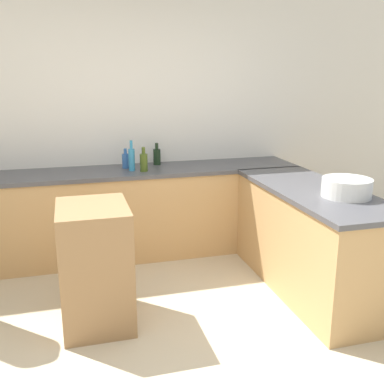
# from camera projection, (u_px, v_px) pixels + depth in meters

# --- Properties ---
(ground_plane) EXTENTS (14.00, 14.00, 0.00)m
(ground_plane) POSITION_uv_depth(u_px,v_px,m) (192.00, 368.00, 2.89)
(ground_plane) COLOR beige
(wall_back) EXTENTS (8.00, 0.06, 2.70)m
(wall_back) POSITION_uv_depth(u_px,v_px,m) (133.00, 121.00, 4.72)
(wall_back) COLOR white
(wall_back) RESTS_ON ground_plane
(counter_back) EXTENTS (3.26, 0.64, 0.90)m
(counter_back) POSITION_uv_depth(u_px,v_px,m) (141.00, 212.00, 4.64)
(counter_back) COLOR tan
(counter_back) RESTS_ON ground_plane
(counter_peninsula) EXTENTS (0.69, 1.79, 0.90)m
(counter_peninsula) POSITION_uv_depth(u_px,v_px,m) (311.00, 239.00, 3.86)
(counter_peninsula) COLOR tan
(counter_peninsula) RESTS_ON ground_plane
(island_table) EXTENTS (0.51, 0.63, 0.92)m
(island_table) POSITION_uv_depth(u_px,v_px,m) (95.00, 265.00, 3.32)
(island_table) COLOR #997047
(island_table) RESTS_ON ground_plane
(mixing_bowl) EXTENTS (0.38, 0.38, 0.15)m
(mixing_bowl) POSITION_uv_depth(u_px,v_px,m) (347.00, 188.00, 3.48)
(mixing_bowl) COLOR white
(mixing_bowl) RESTS_ON counter_peninsula
(olive_oil_bottle) EXTENTS (0.08, 0.08, 0.24)m
(olive_oil_bottle) POSITION_uv_depth(u_px,v_px,m) (144.00, 162.00, 4.39)
(olive_oil_bottle) COLOR #475B1E
(olive_oil_bottle) RESTS_ON counter_back
(wine_bottle_dark) EXTENTS (0.08, 0.08, 0.23)m
(wine_bottle_dark) POSITION_uv_depth(u_px,v_px,m) (157.00, 156.00, 4.72)
(wine_bottle_dark) COLOR black
(wine_bottle_dark) RESTS_ON counter_back
(dish_soap_bottle) EXTENTS (0.06, 0.06, 0.30)m
(dish_soap_bottle) POSITION_uv_depth(u_px,v_px,m) (132.00, 159.00, 4.41)
(dish_soap_bottle) COLOR #338CBF
(dish_soap_bottle) RESTS_ON counter_back
(water_bottle_blue) EXTENTS (0.07, 0.07, 0.20)m
(water_bottle_blue) POSITION_uv_depth(u_px,v_px,m) (126.00, 160.00, 4.54)
(water_bottle_blue) COLOR #386BB7
(water_bottle_blue) RESTS_ON counter_back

